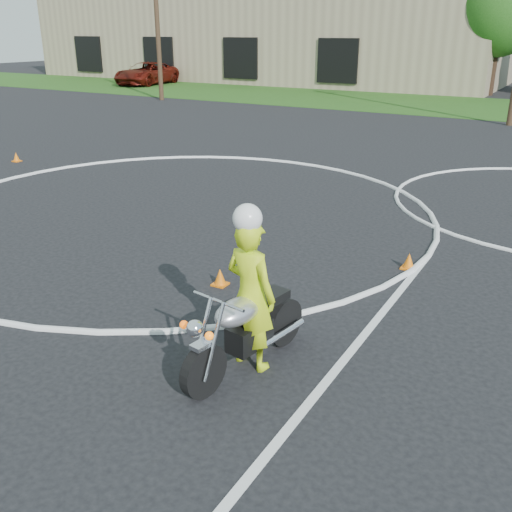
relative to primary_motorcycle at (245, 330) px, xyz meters
The scene contains 8 objects.
ground 5.43m from the primary_motorcycle, 157.39° to the left, with size 120.00×120.00×0.00m, color black.
grass_strip 29.50m from the primary_motorcycle, 99.72° to the left, with size 120.00×10.00×0.02m, color #1E4714.
course_markings 7.04m from the primary_motorcycle, 113.63° to the left, with size 19.05×19.05×0.12m.
primary_motorcycle is the anchor object (origin of this frame).
rider_primary_grp 0.50m from the primary_motorcycle, 88.94° to the left, with size 0.78×0.58×2.16m.
pickup_grp 41.39m from the primary_motorcycle, 131.96° to the left, with size 3.52×6.34×1.68m.
traffic_cones 5.55m from the primary_motorcycle, 105.15° to the left, with size 22.47×8.95×0.30m.
warehouse 48.07m from the primary_motorcycle, 118.65° to the left, with size 41.00×17.00×8.30m.
Camera 1 is at (8.23, -7.38, 4.02)m, focal length 40.00 mm.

